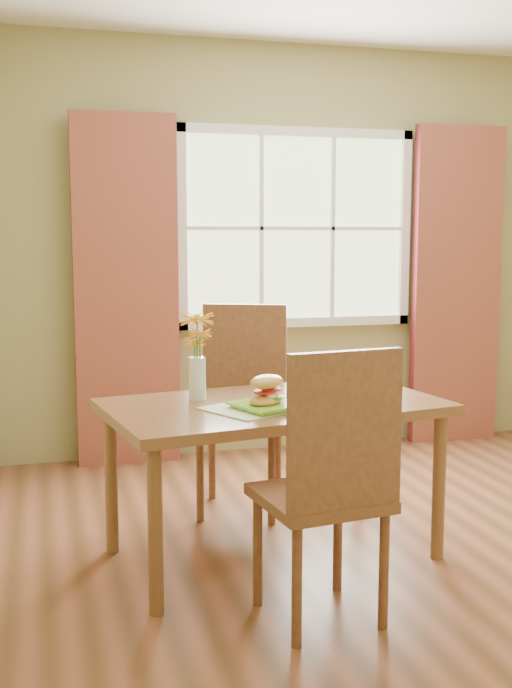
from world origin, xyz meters
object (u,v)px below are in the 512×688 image
object	(u,v)px
dining_table	(273,418)
flower_vase	(197,347)
croissant_sandwich	(266,391)
chair_far	(243,397)
water_glass	(335,387)
chair_near	(331,477)

from	to	relation	value
dining_table	flower_vase	distance (m)	0.47
croissant_sandwich	chair_far	bearing A→B (deg)	42.89
dining_table	chair_far	world-z (taller)	chair_far
water_glass	flower_vase	world-z (taller)	flower_vase
dining_table	croissant_sandwich	xyz separation A→B (m)	(-0.08, -0.15, 0.16)
flower_vase	water_glass	bearing A→B (deg)	-14.86
dining_table	water_glass	bearing A→B (deg)	-14.05
chair_far	croissant_sandwich	size ratio (longest dim) A/B	5.03
chair_far	water_glass	bearing A→B (deg)	-49.77
chair_near	croissant_sandwich	bearing A→B (deg)	91.47
water_glass	flower_vase	bearing A→B (deg)	165.14
chair_far	flower_vase	world-z (taller)	flower_vase
dining_table	chair_far	size ratio (longest dim) A/B	1.46
dining_table	chair_near	xyz separation A→B (m)	(0.01, -0.71, -0.06)
chair_far	dining_table	bearing A→B (deg)	-71.28
chair_near	water_glass	xyz separation A→B (m)	(0.27, 0.69, 0.19)
chair_far	croissant_sandwich	bearing A→B (deg)	-75.86
chair_far	croissant_sandwich	world-z (taller)	chair_far
water_glass	chair_near	bearing A→B (deg)	-111.47
chair_near	water_glass	distance (m)	0.76
chair_far	flower_vase	size ratio (longest dim) A/B	2.72
flower_vase	chair_far	bearing A→B (deg)	58.28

